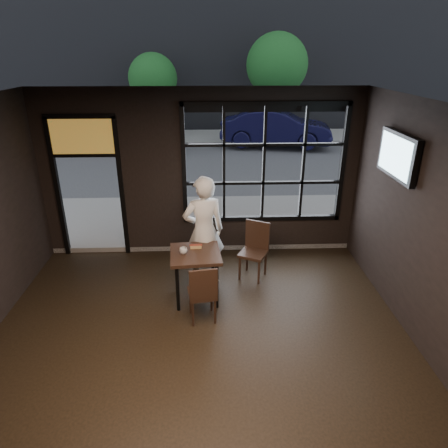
{
  "coord_description": "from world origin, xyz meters",
  "views": [
    {
      "loc": [
        0.17,
        -3.79,
        3.76
      ],
      "look_at": [
        0.4,
        2.2,
        1.15
      ],
      "focal_mm": 32.0,
      "sensor_mm": 36.0,
      "label": 1
    }
  ],
  "objects_px": {
    "man": "(204,231)",
    "navy_car": "(276,128)",
    "cafe_table": "(196,276)",
    "chair_near": "(202,291)"
  },
  "relations": [
    {
      "from": "chair_near",
      "to": "navy_car",
      "type": "height_order",
      "value": "navy_car"
    },
    {
      "from": "man",
      "to": "navy_car",
      "type": "xyz_separation_m",
      "value": [
        2.9,
        10.45,
        -0.13
      ]
    },
    {
      "from": "cafe_table",
      "to": "chair_near",
      "type": "relative_size",
      "value": 0.9
    },
    {
      "from": "cafe_table",
      "to": "navy_car",
      "type": "relative_size",
      "value": 0.19
    },
    {
      "from": "navy_car",
      "to": "chair_near",
      "type": "bearing_deg",
      "value": 176.13
    },
    {
      "from": "cafe_table",
      "to": "man",
      "type": "distance_m",
      "value": 0.76
    },
    {
      "from": "cafe_table",
      "to": "man",
      "type": "relative_size",
      "value": 0.44
    },
    {
      "from": "cafe_table",
      "to": "navy_car",
      "type": "bearing_deg",
      "value": 69.65
    },
    {
      "from": "cafe_table",
      "to": "chair_near",
      "type": "distance_m",
      "value": 0.56
    },
    {
      "from": "man",
      "to": "navy_car",
      "type": "bearing_deg",
      "value": -119.07
    }
  ]
}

